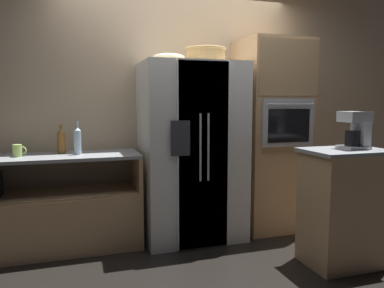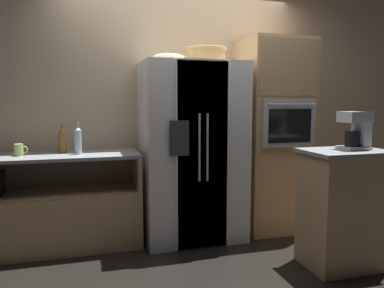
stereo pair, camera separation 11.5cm
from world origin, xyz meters
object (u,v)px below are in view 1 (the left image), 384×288
Objects in this scene: wicker_basket at (206,55)px; bottle_short at (61,141)px; bottle_tall at (77,140)px; fruit_bowl at (169,57)px; coffee_maker at (356,128)px; refrigerator at (192,152)px; wall_oven at (271,135)px; mug at (18,151)px.

wicker_basket is 1.46× the size of bottle_short.
bottle_tall is at bearing -41.47° from bottle_short.
bottle_tall is at bearing 172.38° from fruit_bowl.
coffee_maker reaches higher than bottle_short.
refrigerator reaches higher than coffee_maker.
wall_oven is 1.40m from fruit_bowl.
coffee_maker is at bearing -41.23° from refrigerator.
fruit_bowl is at bearing -170.30° from wicker_basket.
wicker_basket is at bearing 3.64° from refrigerator.
bottle_tall is (-0.85, 0.11, -0.77)m from fruit_bowl.
wicker_basket is 1.32× the size of fruit_bowl.
refrigerator is 4.42× the size of wicker_basket.
bottle_short is 0.87× the size of coffee_maker.
wicker_basket is 0.40m from fruit_bowl.
wicker_basket is at bearing -7.14° from bottle_short.
bottle_short is at bearing 166.32° from fruit_bowl.
coffee_maker is at bearing -26.36° from bottle_short.
wall_oven reaches higher than mug.
wall_oven is at bearing -0.45° from bottle_tall.
refrigerator is 5.65× the size of coffee_maker.
bottle_short is 0.39m from mug.
fruit_bowl is at bearing 145.89° from coffee_maker.
refrigerator is at bearing -2.89° from bottle_tall.
coffee_maker is (2.22, -1.05, 0.13)m from bottle_tall.
bottle_short is (-1.24, 0.18, 0.13)m from refrigerator.
wall_oven is at bearing 2.26° from wicker_basket.
refrigerator is 0.97m from wicker_basket.
refrigerator is 0.95m from fruit_bowl.
mug is at bearing 178.14° from bottle_tall.
wall_oven is 5.09× the size of wicker_basket.
refrigerator is 1.26m from bottle_short.
wall_oven is at bearing -0.73° from mug.
fruit_bowl reaches higher than coffee_maker.
fruit_bowl is at bearing -7.62° from bottle_tall.
wall_oven is 7.44× the size of bottle_short.
wall_oven reaches higher than bottle_tall.
bottle_short is (-1.39, 0.17, -0.83)m from wicker_basket.
bottle_tall reaches higher than mug.
bottle_short is (-0.99, 0.24, -0.78)m from fruit_bowl.
coffee_maker is (0.22, -1.03, 0.14)m from wall_oven.
bottle_tall is (-1.24, 0.05, -0.82)m from wicker_basket.
coffee_maker is at bearing -25.18° from bottle_tall.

